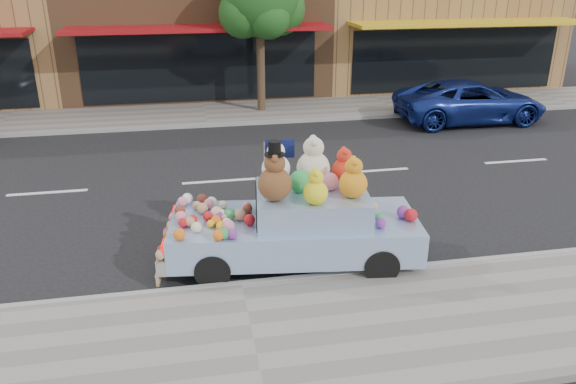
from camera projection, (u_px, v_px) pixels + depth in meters
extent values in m
plane|color=black|center=(219.00, 181.00, 13.78)|extent=(120.00, 120.00, 0.00)
cube|color=gray|center=(254.00, 342.00, 7.85)|extent=(60.00, 3.00, 0.12)
cube|color=gray|center=(205.00, 114.00, 19.67)|extent=(60.00, 3.00, 0.12)
cube|color=gray|center=(242.00, 286.00, 9.21)|extent=(60.00, 0.12, 0.13)
cube|color=gray|center=(208.00, 125.00, 18.30)|extent=(60.00, 0.12, 0.13)
cube|color=brown|center=(194.00, 1.00, 23.36)|extent=(10.00, 8.00, 7.00)
cube|color=black|center=(201.00, 68.00, 20.51)|extent=(8.50, 0.06, 2.40)
cube|color=maroon|center=(200.00, 28.00, 19.14)|extent=(9.00, 1.80, 0.12)
cube|color=black|center=(455.00, 60.00, 22.23)|extent=(8.50, 0.06, 2.40)
cube|color=gold|center=(471.00, 23.00, 20.86)|extent=(9.00, 1.80, 0.12)
cylinder|color=#38281C|center=(261.00, 68.00, 19.43)|extent=(0.28, 0.28, 3.20)
sphere|color=#124214|center=(279.00, 9.00, 19.09)|extent=(1.80, 1.80, 1.80)
sphere|color=#124214|center=(243.00, 14.00, 18.45)|extent=(1.60, 1.60, 1.60)
sphere|color=#124214|center=(269.00, 18.00, 18.27)|extent=(1.40, 1.40, 1.40)
sphere|color=#124214|center=(249.00, 5.00, 19.16)|extent=(1.60, 1.60, 1.60)
imported|color=navy|center=(470.00, 101.00, 18.71)|extent=(4.97, 2.29, 1.38)
cylinder|color=black|center=(381.00, 265.00, 9.36)|extent=(0.62, 0.28, 0.60)
cylinder|color=black|center=(364.00, 225.00, 10.80)|extent=(0.62, 0.28, 0.60)
cylinder|color=black|center=(213.00, 271.00, 9.20)|extent=(0.62, 0.28, 0.60)
cylinder|color=black|center=(218.00, 229.00, 10.64)|extent=(0.62, 0.28, 0.60)
cube|color=#94B1DD|center=(294.00, 233.00, 9.91)|extent=(4.48, 2.24, 0.60)
cube|color=#94B1DD|center=(312.00, 204.00, 9.71)|extent=(2.08, 1.73, 0.50)
cube|color=silver|center=(168.00, 244.00, 9.84)|extent=(0.39, 1.79, 0.26)
cube|color=red|center=(164.00, 246.00, 9.09)|extent=(0.10, 0.29, 0.16)
cube|color=red|center=(175.00, 212.00, 10.35)|extent=(0.10, 0.29, 0.16)
cube|color=black|center=(257.00, 206.00, 9.66)|extent=(0.21, 1.29, 0.40)
sphere|color=brown|center=(275.00, 184.00, 9.15)|extent=(0.57, 0.57, 0.57)
sphere|color=brown|center=(275.00, 163.00, 9.01)|extent=(0.35, 0.35, 0.35)
sphere|color=brown|center=(276.00, 159.00, 8.86)|extent=(0.13, 0.13, 0.13)
sphere|color=brown|center=(273.00, 154.00, 9.08)|extent=(0.13, 0.13, 0.13)
cylinder|color=black|center=(275.00, 154.00, 8.96)|extent=(0.33, 0.33, 0.02)
cylinder|color=black|center=(275.00, 148.00, 8.92)|extent=(0.21, 0.21, 0.22)
sphere|color=beige|center=(313.00, 168.00, 9.83)|extent=(0.59, 0.59, 0.59)
sphere|color=beige|center=(314.00, 147.00, 9.69)|extent=(0.37, 0.37, 0.37)
sphere|color=beige|center=(315.00, 143.00, 9.53)|extent=(0.14, 0.14, 0.14)
sphere|color=beige|center=(312.00, 139.00, 9.76)|extent=(0.14, 0.14, 0.14)
sphere|color=#C67412|center=(353.00, 184.00, 9.29)|extent=(0.48, 0.48, 0.48)
sphere|color=#C67412|center=(354.00, 166.00, 9.17)|extent=(0.30, 0.30, 0.30)
sphere|color=#C67412|center=(356.00, 163.00, 9.04)|extent=(0.11, 0.11, 0.11)
sphere|color=#C67412|center=(352.00, 159.00, 9.23)|extent=(0.11, 0.11, 0.11)
sphere|color=red|center=(344.00, 171.00, 9.94)|extent=(0.43, 0.43, 0.43)
sphere|color=red|center=(344.00, 156.00, 9.83)|extent=(0.27, 0.27, 0.27)
sphere|color=red|center=(346.00, 153.00, 9.71)|extent=(0.10, 0.10, 0.10)
sphere|color=red|center=(343.00, 149.00, 9.88)|extent=(0.10, 0.10, 0.10)
sphere|color=silver|center=(276.00, 169.00, 9.90)|extent=(0.51, 0.51, 0.51)
sphere|color=silver|center=(276.00, 151.00, 9.78)|extent=(0.32, 0.32, 0.32)
sphere|color=silver|center=(277.00, 147.00, 9.64)|extent=(0.12, 0.12, 0.12)
sphere|color=silver|center=(275.00, 143.00, 9.84)|extent=(0.12, 0.12, 0.12)
sphere|color=yellow|center=(316.00, 192.00, 9.03)|extent=(0.40, 0.40, 0.40)
sphere|color=yellow|center=(316.00, 177.00, 8.94)|extent=(0.25, 0.25, 0.25)
sphere|color=yellow|center=(317.00, 174.00, 8.82)|extent=(0.10, 0.10, 0.10)
sphere|color=yellow|center=(315.00, 171.00, 8.98)|extent=(0.10, 0.10, 0.10)
sphere|color=#268C40|center=(301.00, 182.00, 9.54)|extent=(0.40, 0.40, 0.40)
sphere|color=#D66B85|center=(329.00, 182.00, 9.62)|extent=(0.32, 0.32, 0.32)
sphere|color=#9C7555|center=(202.00, 208.00, 9.92)|extent=(0.20, 0.20, 0.20)
sphere|color=gold|center=(221.00, 226.00, 9.30)|extent=(0.16, 0.16, 0.16)
sphere|color=#D66B85|center=(209.00, 204.00, 10.12)|extent=(0.19, 0.19, 0.19)
sphere|color=#D25B13|center=(218.00, 235.00, 8.97)|extent=(0.19, 0.19, 0.19)
sphere|color=maroon|center=(180.00, 210.00, 9.86)|extent=(0.19, 0.19, 0.19)
sphere|color=#9C7555|center=(240.00, 215.00, 9.67)|extent=(0.21, 0.21, 0.21)
sphere|color=#268C40|center=(191.00, 221.00, 9.53)|extent=(0.13, 0.13, 0.13)
sphere|color=#D66B85|center=(229.00, 226.00, 9.25)|extent=(0.21, 0.21, 0.21)
sphere|color=maroon|center=(202.00, 199.00, 10.33)|extent=(0.19, 0.19, 0.19)
sphere|color=#A81118|center=(193.00, 219.00, 9.54)|extent=(0.16, 0.16, 0.16)
sphere|color=#A81118|center=(183.00, 223.00, 9.42)|extent=(0.16, 0.16, 0.16)
sphere|color=beige|center=(221.00, 214.00, 9.73)|extent=(0.19, 0.19, 0.19)
sphere|color=gold|center=(211.00, 224.00, 9.42)|extent=(0.14, 0.14, 0.14)
sphere|color=#D66B85|center=(181.00, 217.00, 9.60)|extent=(0.20, 0.20, 0.20)
sphere|color=#D25B13|center=(216.00, 220.00, 9.49)|extent=(0.18, 0.18, 0.18)
sphere|color=silver|center=(212.00, 202.00, 10.20)|extent=(0.19, 0.19, 0.19)
sphere|color=#6D287C|center=(232.00, 234.00, 9.02)|extent=(0.17, 0.17, 0.17)
sphere|color=#268C40|center=(224.00, 234.00, 9.02)|extent=(0.19, 0.19, 0.19)
sphere|color=#6D287C|center=(219.00, 215.00, 9.69)|extent=(0.18, 0.18, 0.18)
sphere|color=#9C7555|center=(190.00, 222.00, 9.45)|extent=(0.18, 0.18, 0.18)
sphere|color=#A81118|center=(249.00, 220.00, 9.50)|extent=(0.20, 0.20, 0.20)
sphere|color=#D25B13|center=(179.00, 234.00, 8.99)|extent=(0.20, 0.20, 0.20)
sphere|color=#D66B85|center=(225.00, 218.00, 9.64)|extent=(0.13, 0.13, 0.13)
sphere|color=#D25B13|center=(221.00, 225.00, 9.37)|extent=(0.15, 0.15, 0.15)
sphere|color=beige|center=(223.00, 205.00, 10.15)|extent=(0.15, 0.15, 0.15)
sphere|color=#9C7555|center=(197.00, 206.00, 10.09)|extent=(0.16, 0.16, 0.16)
sphere|color=#D66B85|center=(182.00, 202.00, 10.24)|extent=(0.18, 0.18, 0.18)
sphere|color=#A81118|center=(208.00, 216.00, 9.66)|extent=(0.17, 0.17, 0.17)
sphere|color=silver|center=(187.00, 198.00, 10.35)|extent=(0.20, 0.20, 0.20)
sphere|color=maroon|center=(248.00, 209.00, 9.95)|extent=(0.17, 0.17, 0.17)
sphere|color=#268C40|center=(230.00, 214.00, 9.69)|extent=(0.21, 0.21, 0.21)
sphere|color=#D66B85|center=(247.00, 206.00, 10.05)|extent=(0.17, 0.17, 0.17)
sphere|color=beige|center=(227.00, 223.00, 9.42)|extent=(0.17, 0.17, 0.17)
sphere|color=beige|center=(196.00, 227.00, 9.24)|extent=(0.18, 0.18, 0.18)
sphere|color=#D8A88C|center=(217.00, 212.00, 9.72)|extent=(0.22, 0.22, 0.22)
sphere|color=#D66B85|center=(173.00, 218.00, 10.39)|extent=(0.15, 0.15, 0.15)
sphere|color=#9C7555|center=(161.00, 255.00, 9.05)|extent=(0.17, 0.17, 0.17)
sphere|color=gold|center=(170.00, 226.00, 10.07)|extent=(0.12, 0.12, 0.12)
sphere|color=#9C7555|center=(171.00, 224.00, 10.15)|extent=(0.13, 0.13, 0.13)
sphere|color=maroon|center=(168.00, 233.00, 9.83)|extent=(0.13, 0.13, 0.13)
sphere|color=#9C7555|center=(173.00, 216.00, 10.48)|extent=(0.14, 0.14, 0.14)
sphere|color=maroon|center=(162.00, 250.00, 9.19)|extent=(0.18, 0.18, 0.18)
sphere|color=#D25B13|center=(167.00, 234.00, 9.76)|extent=(0.15, 0.15, 0.15)
sphere|color=#6D287C|center=(168.00, 232.00, 9.82)|extent=(0.17, 0.17, 0.17)
sphere|color=#9C7555|center=(373.00, 208.00, 9.95)|extent=(0.21, 0.21, 0.21)
sphere|color=#6D287C|center=(381.00, 223.00, 9.39)|extent=(0.18, 0.18, 0.18)
sphere|color=#6D287C|center=(403.00, 212.00, 9.76)|extent=(0.23, 0.23, 0.23)
sphere|color=#A81118|center=(411.00, 215.00, 9.64)|extent=(0.23, 0.23, 0.23)
sphere|color=#268C40|center=(380.00, 218.00, 9.61)|extent=(0.16, 0.16, 0.16)
cylinder|color=#997A54|center=(157.00, 282.00, 9.14)|extent=(0.06, 0.06, 0.17)
sphere|color=#997A54|center=(157.00, 277.00, 9.11)|extent=(0.07, 0.07, 0.07)
cylinder|color=#997A54|center=(158.00, 279.00, 9.22)|extent=(0.06, 0.06, 0.17)
sphere|color=#997A54|center=(158.00, 274.00, 9.19)|extent=(0.07, 0.07, 0.07)
cylinder|color=#997A54|center=(159.00, 276.00, 9.31)|extent=(0.06, 0.06, 0.17)
sphere|color=#997A54|center=(159.00, 271.00, 9.27)|extent=(0.07, 0.07, 0.07)
cylinder|color=#997A54|center=(160.00, 273.00, 9.39)|extent=(0.06, 0.06, 0.17)
sphere|color=#997A54|center=(159.00, 268.00, 9.35)|extent=(0.07, 0.07, 0.07)
cylinder|color=#997A54|center=(161.00, 270.00, 9.47)|extent=(0.06, 0.06, 0.17)
sphere|color=#997A54|center=(160.00, 265.00, 9.44)|extent=(0.07, 0.07, 0.07)
cylinder|color=#997A54|center=(162.00, 268.00, 9.55)|extent=(0.06, 0.06, 0.17)
sphere|color=#997A54|center=(161.00, 263.00, 9.52)|extent=(0.07, 0.07, 0.07)
cylinder|color=#997A54|center=(162.00, 265.00, 9.64)|extent=(0.06, 0.06, 0.17)
sphere|color=#997A54|center=(162.00, 260.00, 9.60)|extent=(0.07, 0.07, 0.07)
cylinder|color=#997A54|center=(163.00, 263.00, 9.72)|extent=(0.06, 0.06, 0.17)
sphere|color=#997A54|center=(163.00, 258.00, 9.68)|extent=(0.07, 0.07, 0.07)
cylinder|color=#997A54|center=(164.00, 260.00, 9.80)|extent=(0.06, 0.06, 0.17)
sphere|color=#997A54|center=(163.00, 255.00, 9.77)|extent=(0.07, 0.07, 0.07)
cylinder|color=#997A54|center=(165.00, 258.00, 9.88)|extent=(0.06, 0.06, 0.17)
sphere|color=#997A54|center=(164.00, 253.00, 9.85)|extent=(0.07, 0.07, 0.07)
cylinder|color=#997A54|center=(165.00, 255.00, 9.97)|extent=(0.06, 0.06, 0.17)
sphere|color=#997A54|center=(165.00, 250.00, 9.93)|extent=(0.07, 0.07, 0.07)
cylinder|color=#997A54|center=(166.00, 253.00, 10.05)|extent=(0.06, 0.06, 0.17)
sphere|color=#997A54|center=(166.00, 248.00, 10.01)|extent=(0.07, 0.07, 0.07)
cylinder|color=#997A54|center=(167.00, 250.00, 10.13)|extent=(0.06, 0.06, 0.17)
sphere|color=#997A54|center=(166.00, 246.00, 10.10)|extent=(0.07, 0.07, 0.07)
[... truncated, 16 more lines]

